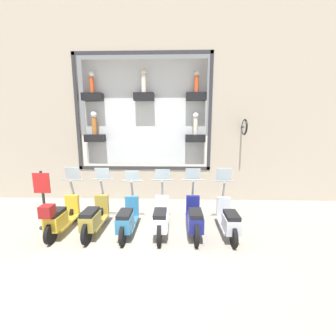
% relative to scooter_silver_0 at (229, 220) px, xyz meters
% --- Properties ---
extents(ground_plane, '(120.00, 120.00, 0.00)m').
position_rel_scooter_silver_0_xyz_m(ground_plane, '(-0.57, 2.54, -0.42)').
color(ground_plane, gray).
extents(building_facade, '(1.20, 36.00, 10.72)m').
position_rel_scooter_silver_0_xyz_m(building_facade, '(3.03, 2.54, 5.03)').
color(building_facade, '#ADA08E').
rests_on(building_facade, ground_plane).
extents(scooter_silver_0, '(1.80, 0.61, 1.62)m').
position_rel_scooter_silver_0_xyz_m(scooter_silver_0, '(0.00, 0.00, 0.00)').
color(scooter_silver_0, black).
rests_on(scooter_silver_0, ground_plane).
extents(scooter_navy_1, '(1.81, 0.60, 1.60)m').
position_rel_scooter_silver_0_xyz_m(scooter_navy_1, '(0.01, 0.87, 0.02)').
color(scooter_navy_1, black).
rests_on(scooter_navy_1, ground_plane).
extents(scooter_white_2, '(1.81, 0.60, 1.57)m').
position_rel_scooter_silver_0_xyz_m(scooter_white_2, '(0.00, 1.73, 0.01)').
color(scooter_white_2, black).
rests_on(scooter_white_2, ground_plane).
extents(scooter_teal_3, '(1.80, 0.61, 1.53)m').
position_rel_scooter_silver_0_xyz_m(scooter_teal_3, '(-0.00, 2.60, -0.00)').
color(scooter_teal_3, black).
rests_on(scooter_teal_3, ground_plane).
extents(scooter_olive_4, '(1.81, 0.60, 1.60)m').
position_rel_scooter_silver_0_xyz_m(scooter_olive_4, '(0.00, 3.47, 0.02)').
color(scooter_olive_4, black).
rests_on(scooter_olive_4, ground_plane).
extents(scooter_yellow_5, '(1.80, 0.61, 1.63)m').
position_rel_scooter_silver_0_xyz_m(scooter_yellow_5, '(-0.06, 4.33, 0.05)').
color(scooter_yellow_5, black).
rests_on(scooter_yellow_5, ground_plane).
extents(shop_sign_post, '(0.36, 0.45, 1.60)m').
position_rel_scooter_silver_0_xyz_m(shop_sign_post, '(0.29, 4.95, 0.44)').
color(shop_sign_post, '#232326').
rests_on(shop_sign_post, ground_plane).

